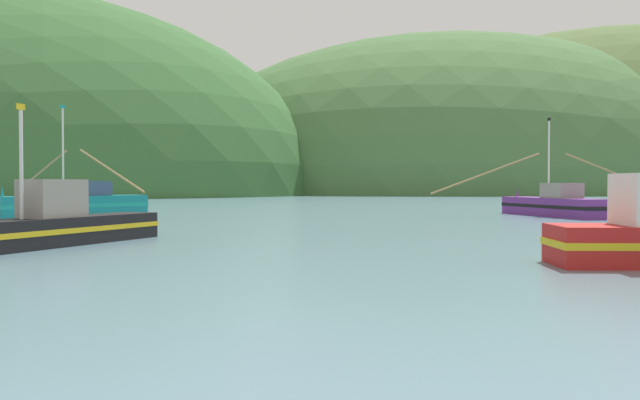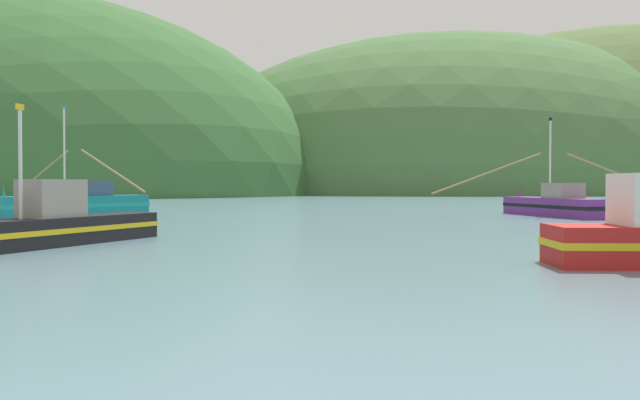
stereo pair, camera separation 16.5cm
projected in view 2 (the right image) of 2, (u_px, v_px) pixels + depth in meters
The scene contains 5 objects.
hill_far_left at pixel (627, 192), 188.66m from camera, with size 162.58×130.06×85.99m, color #516B38.
hill_far_center at pixel (452, 192), 175.45m from camera, with size 145.77×116.62×77.22m, color #47703D.
fishing_boat_teal at pixel (77, 204), 45.51m from camera, with size 11.55×11.91×7.24m.
fishing_boat_black at pixel (39, 227), 23.90m from camera, with size 6.44×11.03×4.84m.
fishing_boat_purple at pixel (555, 205), 46.48m from camera, with size 17.22×10.37×6.64m.
Camera 2 is at (-0.49, -2.84, 2.20)m, focal length 39.10 mm.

